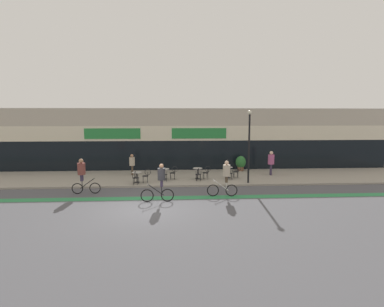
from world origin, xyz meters
TOP-DOWN VIEW (x-y plane):
  - ground_plane at (0.00, 0.00)m, footprint 120.00×120.00m
  - sidewalk_slab at (0.00, 7.25)m, footprint 40.00×5.50m
  - storefront_facade at (0.00, 11.96)m, footprint 40.00×4.06m
  - bike_lane_stripe at (0.00, 2.00)m, footprint 36.00×0.70m
  - bistro_table_0 at (-1.04, 5.46)m, footprint 0.67×0.67m
  - bistro_table_1 at (0.76, 6.42)m, footprint 0.66×0.66m
  - bistro_table_2 at (3.08, 6.37)m, footprint 0.68×0.68m
  - bistro_table_3 at (5.30, 6.61)m, footprint 0.62×0.62m
  - cafe_chair_0_near at (-1.05, 4.84)m, footprint 0.45×0.60m
  - cafe_chair_0_side at (-0.42, 5.47)m, footprint 0.59×0.43m
  - cafe_chair_1_near at (0.76, 5.79)m, footprint 0.40×0.58m
  - cafe_chair_1_side at (1.39, 6.42)m, footprint 0.58×0.42m
  - cafe_chair_2_near at (3.09, 5.74)m, footprint 0.42×0.58m
  - cafe_chair_2_side at (3.71, 6.38)m, footprint 0.59×0.44m
  - cafe_chair_3_near at (5.30, 5.98)m, footprint 0.40×0.58m
  - cafe_chair_3_side at (5.93, 6.60)m, footprint 0.59×0.43m
  - planter_pot at (6.80, 9.31)m, footprint 0.82×0.82m
  - lamp_post at (6.35, 4.96)m, footprint 0.26×0.26m
  - cyclist_0 at (0.70, 1.29)m, footprint 1.77×0.48m
  - cyclist_1 at (4.32, 2.16)m, footprint 1.73×0.51m
  - cyclist_2 at (-3.89, 3.18)m, footprint 1.65×0.51m
  - pedestrian_near_end at (8.69, 7.48)m, footprint 0.55×0.55m
  - pedestrian_far_end at (-1.72, 8.10)m, footprint 0.47×0.47m

SIDE VIEW (x-z plane):
  - ground_plane at x=0.00m, z-range 0.00..0.00m
  - bike_lane_stripe at x=0.00m, z-range 0.00..0.01m
  - sidewalk_slab at x=0.00m, z-range 0.00..0.12m
  - bistro_table_0 at x=-1.04m, z-range 0.27..0.97m
  - cafe_chair_0_near at x=-1.05m, z-range 0.19..1.09m
  - cafe_chair_0_side at x=-0.42m, z-range 0.19..1.09m
  - cafe_chair_1_near at x=0.76m, z-range 0.19..1.09m
  - cafe_chair_1_side at x=1.39m, z-range 0.19..1.09m
  - cafe_chair_2_near at x=3.09m, z-range 0.19..1.09m
  - cafe_chair_2_side at x=3.71m, z-range 0.19..1.09m
  - cafe_chair_3_near at x=5.30m, z-range 0.19..1.09m
  - cafe_chair_3_side at x=5.93m, z-range 0.19..1.09m
  - bistro_table_1 at x=0.76m, z-range 0.28..1.02m
  - bistro_table_3 at x=5.30m, z-range 0.28..1.06m
  - bistro_table_2 at x=3.08m, z-range 0.28..1.06m
  - planter_pot at x=6.80m, z-range 0.16..1.36m
  - pedestrian_far_end at x=-1.72m, z-range 0.27..1.84m
  - cyclist_0 at x=0.70m, z-range 0.13..2.17m
  - cyclist_1 at x=4.32m, z-range 0.14..2.19m
  - pedestrian_near_end at x=8.69m, z-range 0.29..2.09m
  - cyclist_2 at x=-3.89m, z-range 0.19..2.27m
  - storefront_facade at x=0.00m, z-range -0.01..5.13m
  - lamp_post at x=6.35m, z-range 0.51..5.28m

